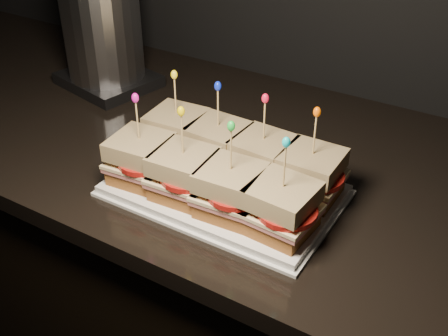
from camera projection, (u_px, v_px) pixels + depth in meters
The scene contains 63 objects.
cabinet at pixel (267, 334), 1.33m from camera, with size 2.46×0.66×0.91m, color black.
granite_slab at pixel (277, 168), 1.07m from camera, with size 2.50×0.70×0.04m, color black.
platter at pixel (224, 190), 0.96m from camera, with size 0.38×0.23×0.02m, color white.
platter_rim at pixel (224, 193), 0.97m from camera, with size 0.39×0.25×0.01m, color white.
sandwich_0_bread_bot at pixel (178, 145), 1.05m from camera, with size 0.09×0.09×0.03m, color brown.
sandwich_0_ham at pixel (177, 137), 1.04m from camera, with size 0.10×0.10×0.01m, color #BA6160.
sandwich_0_cheese at pixel (177, 134), 1.04m from camera, with size 0.10×0.10×0.01m, color beige.
sandwich_0_tomato at pixel (181, 134), 1.02m from camera, with size 0.09×0.09×0.01m, color #AB1712.
sandwich_0_bread_top at pixel (177, 121), 1.02m from camera, with size 0.09×0.09×0.03m, color #593614.
sandwich_0_pick at pixel (175, 98), 1.00m from camera, with size 0.00×0.00×0.09m, color tan.
sandwich_0_frill at pixel (174, 75), 0.97m from camera, with size 0.01×0.01×0.02m, color yellow.
sandwich_1_bread_bot at pixel (218, 158), 1.01m from camera, with size 0.09×0.09×0.03m, color brown.
sandwich_1_ham at pixel (218, 150), 1.00m from camera, with size 0.10×0.10×0.01m, color #BA6160.
sandwich_1_cheese at pixel (218, 147), 1.00m from camera, with size 0.10×0.10×0.01m, color beige.
sandwich_1_tomato at pixel (222, 147), 0.98m from camera, with size 0.09×0.09×0.01m, color #AB1712.
sandwich_1_bread_top at pixel (218, 133), 0.98m from camera, with size 0.09×0.09×0.03m, color #593614.
sandwich_1_pick at pixel (218, 110), 0.96m from camera, with size 0.00×0.00×0.09m, color tan.
sandwich_1_frill at pixel (218, 86), 0.93m from camera, with size 0.01×0.01×0.02m, color #0D24D5.
sandwich_2_bread_bot at pixel (262, 173), 0.97m from camera, with size 0.09×0.09×0.03m, color brown.
sandwich_2_ham at pixel (262, 165), 0.96m from camera, with size 0.10×0.10×0.01m, color #BA6160.
sandwich_2_cheese at pixel (262, 161), 0.96m from camera, with size 0.10×0.10×0.01m, color beige.
sandwich_2_tomato at pixel (267, 161), 0.95m from camera, with size 0.09×0.09×0.01m, color #AB1712.
sandwich_2_bread_top at pixel (263, 147), 0.94m from camera, with size 0.09×0.09×0.03m, color #593614.
sandwich_2_pick at pixel (264, 123), 0.92m from camera, with size 0.00×0.00×0.09m, color tan.
sandwich_2_frill at pixel (265, 98), 0.89m from camera, with size 0.01×0.01×0.02m, color #EF143A.
sandwich_3_bread_bot at pixel (309, 188), 0.93m from camera, with size 0.09×0.09×0.03m, color brown.
sandwich_3_ham at pixel (310, 180), 0.92m from camera, with size 0.10×0.10×0.01m, color #BA6160.
sandwich_3_cheese at pixel (310, 176), 0.92m from camera, with size 0.10×0.10×0.01m, color beige.
sandwich_3_tomato at pixel (316, 176), 0.91m from camera, with size 0.09×0.09×0.01m, color #AB1712.
sandwich_3_bread_top at pixel (312, 162), 0.90m from camera, with size 0.09×0.09×0.03m, color #593614.
sandwich_3_pick at pixel (314, 137), 0.88m from camera, with size 0.00×0.00×0.09m, color tan.
sandwich_3_frill at pixel (317, 112), 0.85m from camera, with size 0.01×0.01×0.02m, color #F75E04.
sandwich_4_bread_bot at pixel (142, 172), 0.97m from camera, with size 0.09×0.09×0.03m, color brown.
sandwich_4_ham at pixel (142, 164), 0.96m from camera, with size 0.10×0.10×0.01m, color #BA6160.
sandwich_4_cheese at pixel (141, 161), 0.96m from camera, with size 0.10×0.10×0.01m, color beige.
sandwich_4_tomato at pixel (144, 160), 0.95m from camera, with size 0.09×0.09×0.01m, color #AB1712.
sandwich_4_bread_top at pixel (140, 147), 0.94m from camera, with size 0.09×0.09×0.03m, color #593614.
sandwich_4_pick at pixel (138, 123), 0.92m from camera, with size 0.00×0.00×0.09m, color tan.
sandwich_4_frill at pixel (135, 98), 0.90m from camera, with size 0.01×0.01×0.02m, color #D1129B.
sandwich_5_bread_bot at pixel (185, 188), 0.93m from camera, with size 0.09×0.09×0.03m, color brown.
sandwich_5_ham at pixel (184, 179), 0.93m from camera, with size 0.10×0.10×0.01m, color #BA6160.
sandwich_5_cheese at pixel (184, 176), 0.92m from camera, with size 0.10×0.10×0.01m, color beige.
sandwich_5_tomato at pixel (188, 176), 0.91m from camera, with size 0.09×0.09×0.01m, color #AB1712.
sandwich_5_bread_top at pixel (183, 161), 0.91m from camera, with size 0.09×0.09×0.03m, color #593614.
sandwich_5_pick at pixel (182, 137), 0.88m from camera, with size 0.00×0.00×0.09m, color tan.
sandwich_5_frill at pixel (181, 111), 0.86m from camera, with size 0.01×0.01×0.02m, color #E7C704.
sandwich_6_bread_bot at pixel (230, 204), 0.90m from camera, with size 0.09×0.09×0.03m, color brown.
sandwich_6_ham at pixel (231, 196), 0.89m from camera, with size 0.10×0.10×0.01m, color #BA6160.
sandwich_6_cheese at pixel (231, 192), 0.88m from camera, with size 0.10×0.10×0.01m, color beige.
sandwich_6_tomato at pixel (235, 193), 0.87m from camera, with size 0.09×0.09×0.01m, color #AB1712.
sandwich_6_bread_top at pixel (231, 178), 0.87m from camera, with size 0.09×0.09×0.03m, color #593614.
sandwich_6_pick at pixel (231, 152), 0.84m from camera, with size 0.00×0.00×0.09m, color tan.
sandwich_6_frill at pixel (231, 126), 0.82m from camera, with size 0.01×0.01×0.02m, color green.
sandwich_7_bread_bot at pixel (281, 223), 0.86m from camera, with size 0.09×0.09×0.03m, color brown.
sandwich_7_ham at pixel (281, 214), 0.85m from camera, with size 0.10×0.10×0.01m, color #BA6160.
sandwich_7_cheese at pixel (281, 210), 0.84m from camera, with size 0.10×0.10×0.01m, color beige.
sandwich_7_tomato at pixel (287, 211), 0.83m from camera, with size 0.09×0.09×0.01m, color #AB1712.
sandwich_7_bread_top at pixel (282, 195), 0.83m from camera, with size 0.09×0.09×0.03m, color #593614.
sandwich_7_pick at pixel (284, 169), 0.80m from camera, with size 0.00×0.00×0.09m, color tan.
sandwich_7_frill at pixel (286, 142), 0.78m from camera, with size 0.01×0.01×0.02m, color #0FB4BF.
appliance_base at pixel (109, 80), 1.34m from camera, with size 0.21×0.18×0.03m, color #262628.
appliance_body at pixel (102, 28), 1.27m from camera, with size 0.18×0.18×0.23m, color silver.
appliance at pixel (103, 30), 1.27m from camera, with size 0.21×0.18×0.27m, color silver, non-canonical shape.
Camera 1 is at (1.06, 0.84, 1.51)m, focal length 45.00 mm.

